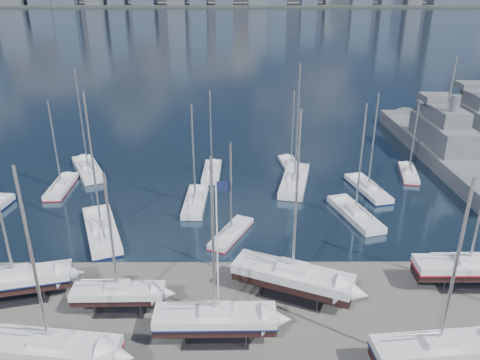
{
  "coord_description": "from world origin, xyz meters",
  "views": [
    {
      "loc": [
        0.73,
        -41.23,
        26.68
      ],
      "look_at": [
        0.96,
        8.0,
        5.85
      ],
      "focal_mm": 35.0,
      "sensor_mm": 36.0,
      "label": 1
    }
  ],
  "objects_px": {
    "naval_ship_east": "(440,148)",
    "flagpole": "(218,242)",
    "sailboat_cradle_0": "(15,280)",
    "naval_ship_west": "(474,128)"
  },
  "relations": [
    {
      "from": "naval_ship_east",
      "to": "flagpole",
      "type": "distance_m",
      "value": 53.48
    },
    {
      "from": "sailboat_cradle_0",
      "to": "flagpole",
      "type": "xyz_separation_m",
      "value": [
        18.46,
        -2.92,
        5.61
      ]
    },
    {
      "from": "naval_ship_west",
      "to": "sailboat_cradle_0",
      "type": "bearing_deg",
      "value": 126.63
    },
    {
      "from": "sailboat_cradle_0",
      "to": "naval_ship_west",
      "type": "distance_m",
      "value": 80.35
    },
    {
      "from": "sailboat_cradle_0",
      "to": "flagpole",
      "type": "relative_size",
      "value": 1.19
    },
    {
      "from": "naval_ship_west",
      "to": "flagpole",
      "type": "xyz_separation_m",
      "value": [
        -45.6,
        -51.41,
        6.0
      ]
    },
    {
      "from": "naval_ship_west",
      "to": "flagpole",
      "type": "distance_m",
      "value": 68.98
    },
    {
      "from": "naval_ship_west",
      "to": "flagpole",
      "type": "height_order",
      "value": "naval_ship_west"
    },
    {
      "from": "sailboat_cradle_0",
      "to": "naval_ship_west",
      "type": "height_order",
      "value": "naval_ship_west"
    },
    {
      "from": "sailboat_cradle_0",
      "to": "flagpole",
      "type": "distance_m",
      "value": 19.52
    }
  ]
}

